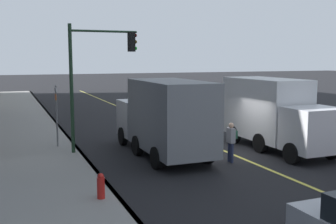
# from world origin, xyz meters

# --- Properties ---
(ground) EXTENTS (200.00, 200.00, 0.00)m
(ground) POSITION_xyz_m (0.00, 0.00, 0.00)
(ground) COLOR black
(sidewalk_slab) EXTENTS (80.00, 3.69, 0.15)m
(sidewalk_slab) POSITION_xyz_m (0.00, 8.26, 0.07)
(sidewalk_slab) COLOR gray
(sidewalk_slab) RESTS_ON ground
(curb_edge) EXTENTS (80.00, 0.16, 0.15)m
(curb_edge) POSITION_xyz_m (0.00, 6.50, 0.07)
(curb_edge) COLOR slate
(curb_edge) RESTS_ON ground
(lane_stripe_center) EXTENTS (80.00, 0.16, 0.01)m
(lane_stripe_center) POSITION_xyz_m (0.00, 0.00, 0.01)
(lane_stripe_center) COLOR #D8CC4C
(lane_stripe_center) RESTS_ON ground
(truck_white) EXTENTS (6.74, 2.40, 3.40)m
(truck_white) POSITION_xyz_m (0.12, -2.47, 1.77)
(truck_white) COLOR silver
(truck_white) RESTS_ON ground
(truck_gray) EXTENTS (7.24, 2.54, 3.44)m
(truck_gray) POSITION_xyz_m (0.76, 2.97, 1.79)
(truck_gray) COLOR silver
(truck_gray) RESTS_ON ground
(pedestrian_with_backpack) EXTENTS (0.41, 0.37, 1.69)m
(pedestrian_with_backpack) POSITION_xyz_m (-1.38, 0.78, 0.99)
(pedestrian_with_backpack) COLOR #262D4C
(pedestrian_with_backpack) RESTS_ON ground
(traffic_light_mast) EXTENTS (0.28, 3.15, 5.90)m
(traffic_light_mast) POSITION_xyz_m (2.30, 5.69, 3.99)
(traffic_light_mast) COLOR #1E3823
(traffic_light_mast) RESTS_ON ground
(street_sign_post) EXTENTS (0.60, 0.08, 3.11)m
(street_sign_post) POSITION_xyz_m (3.89, 7.32, 1.82)
(street_sign_post) COLOR slate
(street_sign_post) RESTS_ON ground
(fire_hydrant) EXTENTS (0.24, 0.24, 0.94)m
(fire_hydrant) POSITION_xyz_m (-4.23, 7.02, 0.47)
(fire_hydrant) COLOR red
(fire_hydrant) RESTS_ON ground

